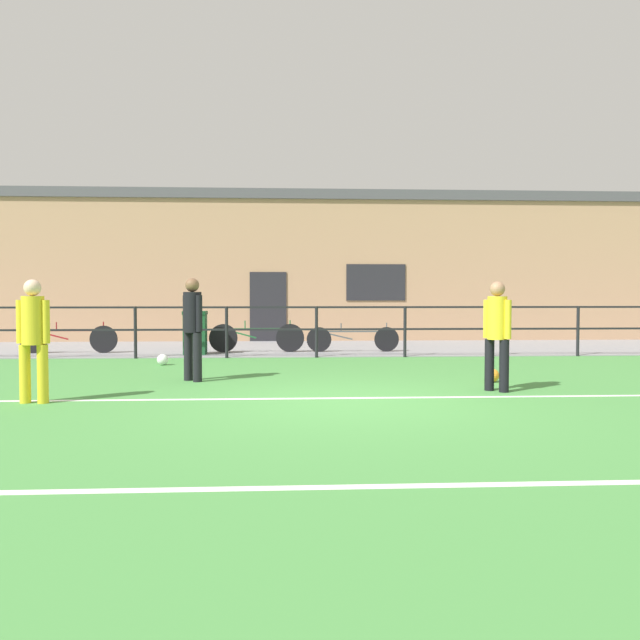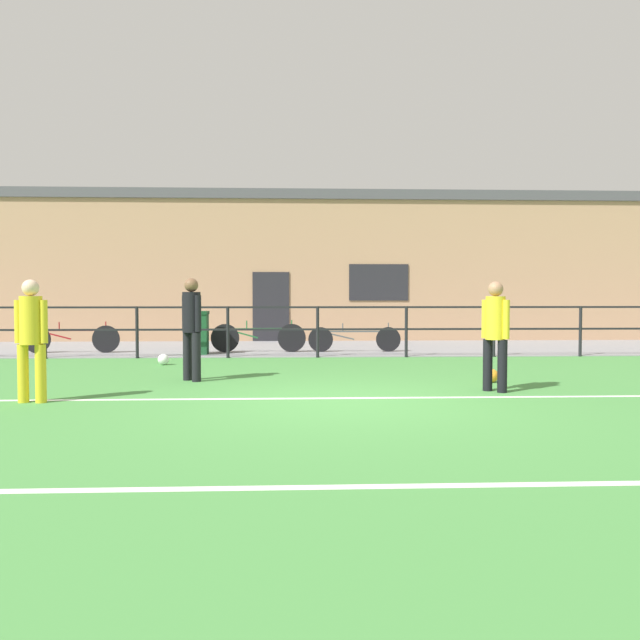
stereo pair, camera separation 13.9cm
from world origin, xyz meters
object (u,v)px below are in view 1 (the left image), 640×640
player_striker (497,329)px  soccer_ball_spare (492,375)px  bicycle_parked_2 (353,339)px  bicycle_parked_1 (69,339)px  trash_bin_0 (195,333)px  player_goalkeeper (193,323)px  player_winger (33,333)px  bicycle_parked_0 (257,337)px  soccer_ball_match (163,360)px

player_striker → soccer_ball_spare: (0.26, 0.96, -0.79)m
player_striker → bicycle_parked_2: player_striker is taller
soccer_ball_spare → bicycle_parked_2: 5.68m
bicycle_parked_1 → trash_bin_0: (3.05, -0.48, 0.17)m
player_goalkeeper → player_winger: player_goalkeeper is taller
soccer_ball_spare → trash_bin_0: size_ratio=0.22×
player_goalkeeper → trash_bin_0: 4.60m
player_goalkeeper → player_winger: size_ratio=1.05×
bicycle_parked_2 → trash_bin_0: bearing=-172.7°
player_winger → bicycle_parked_0: bearing=77.0°
player_goalkeeper → bicycle_parked_0: size_ratio=0.73×
bicycle_parked_0 → trash_bin_0: trash_bin_0 is taller
soccer_ball_match → bicycle_parked_2: bicycle_parked_2 is taller
player_winger → player_striker: bearing=12.8°
bicycle_parked_1 → bicycle_parked_2: size_ratio=1.01×
bicycle_parked_0 → soccer_ball_spare: bearing=-53.6°
bicycle_parked_0 → player_winger: bearing=-109.8°
player_striker → bicycle_parked_1: (-8.20, 6.39, -0.54)m
bicycle_parked_0 → bicycle_parked_1: (-4.46, 0.00, -0.01)m
player_striker → trash_bin_0: (-5.15, 5.90, -0.37)m
trash_bin_0 → soccer_ball_spare: bearing=-42.5°
bicycle_parked_1 → trash_bin_0: bearing=-9.0°
player_goalkeeper → soccer_ball_match: player_goalkeeper is taller
soccer_ball_spare → trash_bin_0: bearing=137.5°
player_goalkeeper → trash_bin_0: (-0.60, 4.54, -0.42)m
player_goalkeeper → bicycle_parked_1: player_goalkeeper is taller
bicycle_parked_1 → player_winger: bearing=-74.8°
player_winger → bicycle_parked_0: size_ratio=0.69×
player_striker → bicycle_parked_2: bearing=-29.3°
player_striker → trash_bin_0: bearing=-0.7°
soccer_ball_spare → trash_bin_0: 7.34m
soccer_ball_spare → bicycle_parked_2: (-1.67, 5.43, 0.23)m
bicycle_parked_0 → bicycle_parked_1: 4.46m
player_goalkeeper → player_winger: 2.67m
player_goalkeeper → soccer_ball_spare: player_goalkeeper is taller
player_striker → bicycle_parked_0: 7.42m
bicycle_parked_0 → bicycle_parked_2: bearing=0.0°
player_winger → soccer_ball_spare: bearing=20.7°
player_winger → trash_bin_0: bearing=87.0°
player_goalkeeper → bicycle_parked_2: player_goalkeeper is taller
player_striker → soccer_ball_match: bearing=13.7°
player_winger → bicycle_parked_1: 7.33m
soccer_ball_match → bicycle_parked_2: size_ratio=0.10×
player_goalkeeper → player_striker: size_ratio=1.05×
soccer_ball_spare → bicycle_parked_1: (-8.46, 5.43, 0.25)m
player_goalkeeper → bicycle_parked_1: 6.24m
soccer_ball_match → player_winger: bearing=-100.0°
soccer_ball_match → bicycle_parked_1: 3.77m
soccer_ball_spare → bicycle_parked_1: bicycle_parked_1 is taller
player_goalkeeper → player_striker: 4.75m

